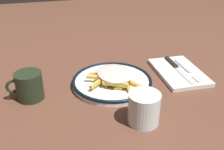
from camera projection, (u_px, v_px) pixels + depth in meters
ground_plane at (112, 84)px, 0.87m from camera, size 2.60×2.60×0.00m
plate at (112, 82)px, 0.86m from camera, size 0.26×0.26×0.02m
fries_heap at (114, 76)px, 0.84m from camera, size 0.16×0.19×0.04m
napkin at (179, 72)px, 0.93m from camera, size 0.16×0.23×0.01m
fork at (188, 70)px, 0.92m from camera, size 0.02×0.18×0.00m
knife at (176, 67)px, 0.94m from camera, size 0.02×0.21×0.01m
water_glass at (144, 108)px, 0.67m from camera, size 0.08×0.08×0.09m
coffee_mug at (29, 86)px, 0.77m from camera, size 0.11×0.08×0.09m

